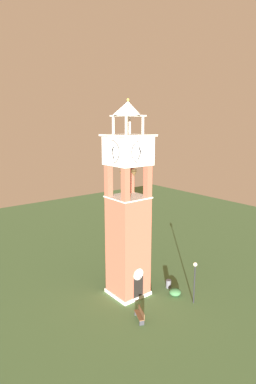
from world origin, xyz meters
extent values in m
plane|color=#476B3D|center=(0.00, 0.00, 0.00)|extent=(80.00, 80.00, 0.00)
cube|color=#9E4C38|center=(0.00, 0.00, 4.73)|extent=(3.06, 3.06, 9.46)
cube|color=beige|center=(0.00, 0.00, 0.17)|extent=(3.26, 3.26, 0.35)
cube|color=black|center=(0.00, -1.54, 1.15)|extent=(1.10, 0.04, 2.20)
cylinder|color=beige|center=(0.00, -1.54, 2.55)|extent=(1.10, 0.04, 1.10)
cube|color=#9E4C38|center=(-1.25, -1.25, 10.95)|extent=(0.56, 0.56, 2.97)
cube|color=#9E4C38|center=(1.25, -1.25, 10.95)|extent=(0.56, 0.56, 2.97)
cube|color=#9E4C38|center=(-1.25, 1.25, 10.95)|extent=(0.56, 0.56, 2.97)
cube|color=#9E4C38|center=(1.25, 1.25, 10.95)|extent=(0.56, 0.56, 2.97)
cube|color=beige|center=(0.00, 0.00, 9.52)|extent=(3.22, 3.22, 0.12)
cone|color=brown|center=(0.69, 0.00, 11.71)|extent=(0.51, 0.51, 0.52)
cone|color=brown|center=(0.08, 0.68, 11.71)|extent=(0.59, 0.59, 0.37)
cone|color=brown|center=(-0.69, 0.06, 11.71)|extent=(0.36, 0.36, 0.42)
cone|color=brown|center=(0.12, -0.68, 11.71)|extent=(0.52, 0.52, 0.48)
cube|color=beige|center=(0.00, 0.00, 13.68)|extent=(3.30, 3.30, 2.51)
cylinder|color=white|center=(0.00, -1.67, 13.68)|extent=(1.90, 0.05, 1.90)
torus|color=black|center=(0.00, -1.67, 13.68)|extent=(1.93, 0.06, 1.93)
cube|color=black|center=(-0.11, -1.73, 13.90)|extent=(0.30, 0.03, 0.46)
cube|color=black|center=(-0.16, -1.73, 13.34)|extent=(0.38, 0.03, 0.71)
cylinder|color=white|center=(0.00, 1.67, 13.68)|extent=(1.90, 0.05, 1.90)
torus|color=black|center=(0.00, 1.67, 13.68)|extent=(1.93, 0.06, 1.93)
cube|color=black|center=(-0.11, 1.73, 13.90)|extent=(0.30, 0.03, 0.46)
cube|color=black|center=(-0.16, 1.73, 13.34)|extent=(0.38, 0.03, 0.71)
cylinder|color=white|center=(-1.67, 0.00, 13.68)|extent=(0.05, 1.90, 1.90)
torus|color=black|center=(-1.67, 0.00, 13.68)|extent=(0.06, 1.93, 1.93)
cube|color=black|center=(-1.73, -0.11, 13.90)|extent=(0.03, 0.30, 0.46)
cube|color=black|center=(-1.73, -0.16, 13.34)|extent=(0.03, 0.38, 0.71)
cylinder|color=white|center=(1.67, 0.00, 13.68)|extent=(0.05, 1.90, 1.90)
torus|color=black|center=(1.67, 0.00, 13.68)|extent=(0.06, 1.93, 1.93)
cube|color=black|center=(1.73, -0.11, 13.90)|extent=(0.03, 0.30, 0.46)
cube|color=black|center=(1.73, -0.16, 13.34)|extent=(0.03, 0.38, 0.71)
cube|color=beige|center=(0.00, 0.00, 15.02)|extent=(3.66, 3.66, 0.16)
cylinder|color=beige|center=(-0.91, -0.91, 15.85)|extent=(0.22, 0.22, 1.50)
cylinder|color=beige|center=(0.91, -0.91, 15.85)|extent=(0.22, 0.22, 1.50)
cylinder|color=beige|center=(-0.91, 0.91, 15.85)|extent=(0.22, 0.22, 1.50)
cylinder|color=beige|center=(0.91, 0.91, 15.85)|extent=(0.22, 0.22, 1.50)
cube|color=beige|center=(0.00, 0.00, 16.66)|extent=(2.25, 2.25, 0.12)
pyramid|color=beige|center=(0.00, 0.00, 17.29)|extent=(2.25, 2.25, 1.15)
sphere|color=#B79338|center=(0.00, 0.00, 17.99)|extent=(0.24, 0.24, 0.24)
cube|color=brown|center=(-1.95, -3.97, 0.45)|extent=(1.05, 1.64, 0.06)
cube|color=brown|center=(-1.78, -4.05, 0.73)|extent=(0.69, 1.48, 0.44)
cube|color=#2D2D33|center=(-2.24, -4.63, 0.21)|extent=(0.39, 0.23, 0.42)
cube|color=#2D2D33|center=(-1.66, -3.32, 0.21)|extent=(0.39, 0.23, 0.42)
cylinder|color=black|center=(3.61, -5.07, 1.80)|extent=(0.12, 0.12, 3.60)
sphere|color=#F9EFCC|center=(3.61, -5.07, 3.78)|extent=(0.36, 0.36, 0.36)
cylinder|color=#4C4C51|center=(3.82, -1.68, 0.40)|extent=(0.52, 0.52, 0.80)
ellipsoid|color=#336638|center=(3.26, -3.10, 0.34)|extent=(1.13, 1.13, 0.67)
camera|label=1|loc=(-17.37, -21.97, 16.01)|focal=29.81mm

